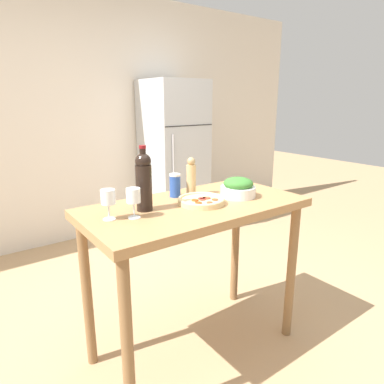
{
  "coord_description": "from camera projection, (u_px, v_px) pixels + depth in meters",
  "views": [
    {
      "loc": [
        -1.09,
        -1.47,
        1.51
      ],
      "look_at": [
        0.0,
        0.03,
        1.01
      ],
      "focal_mm": 32.0,
      "sensor_mm": 36.0,
      "label": 1
    }
  ],
  "objects": [
    {
      "name": "wine_glass_far",
      "position": [
        108.0,
        199.0,
        1.63
      ],
      "size": [
        0.07,
        0.07,
        0.15
      ],
      "color": "silver",
      "rests_on": "prep_counter"
    },
    {
      "name": "wine_glass_near",
      "position": [
        133.0,
        197.0,
        1.66
      ],
      "size": [
        0.07,
        0.07,
        0.15
      ],
      "color": "silver",
      "rests_on": "prep_counter"
    },
    {
      "name": "pepper_mill",
      "position": [
        191.0,
        177.0,
        2.05
      ],
      "size": [
        0.06,
        0.06,
        0.23
      ],
      "color": "tan",
      "rests_on": "prep_counter"
    },
    {
      "name": "salad_bowl",
      "position": [
        238.0,
        188.0,
        2.04
      ],
      "size": [
        0.21,
        0.21,
        0.12
      ],
      "color": "white",
      "rests_on": "prep_counter"
    },
    {
      "name": "wine_bottle",
      "position": [
        144.0,
        180.0,
        1.76
      ],
      "size": [
        0.08,
        0.08,
        0.34
      ],
      "color": "black",
      "rests_on": "prep_counter"
    },
    {
      "name": "salt_canister",
      "position": [
        175.0,
        185.0,
        2.03
      ],
      "size": [
        0.07,
        0.07,
        0.14
      ],
      "color": "#284CA3",
      "rests_on": "prep_counter"
    },
    {
      "name": "ground_plane",
      "position": [
        195.0,
        346.0,
        2.16
      ],
      "size": [
        14.0,
        14.0,
        0.0
      ],
      "primitive_type": "plane",
      "color": "tan"
    },
    {
      "name": "homemade_pizza",
      "position": [
        201.0,
        200.0,
        1.91
      ],
      "size": [
        0.26,
        0.26,
        0.04
      ],
      "color": "#DBC189",
      "rests_on": "prep_counter"
    },
    {
      "name": "prep_counter",
      "position": [
        195.0,
        226.0,
        1.95
      ],
      "size": [
        1.25,
        0.63,
        0.95
      ],
      "color": "#A87A4C",
      "rests_on": "ground_plane"
    },
    {
      "name": "wall_back",
      "position": [
        69.0,
        120.0,
        3.54
      ],
      "size": [
        6.4,
        0.06,
        2.6
      ],
      "color": "silver",
      "rests_on": "ground_plane"
    },
    {
      "name": "refrigerator",
      "position": [
        174.0,
        157.0,
        3.97
      ],
      "size": [
        0.62,
        0.66,
        1.72
      ],
      "color": "#B7BCC1",
      "rests_on": "ground_plane"
    }
  ]
}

